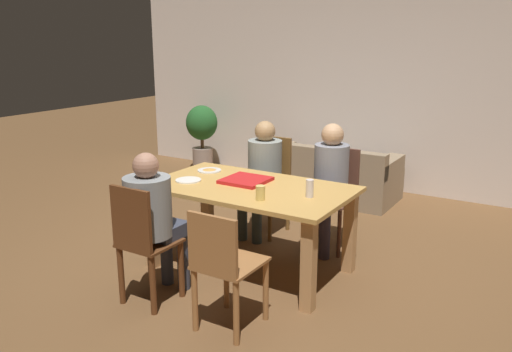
{
  "coord_description": "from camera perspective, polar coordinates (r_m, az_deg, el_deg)",
  "views": [
    {
      "loc": [
        2.3,
        -3.66,
        2.0
      ],
      "look_at": [
        0.0,
        0.1,
        0.82
      ],
      "focal_mm": 37.21,
      "sensor_mm": 36.0,
      "label": 1
    }
  ],
  "objects": [
    {
      "name": "back_wall",
      "position": [
        7.17,
        12.8,
        9.28
      ],
      "size": [
        7.55,
        0.12,
        2.67
      ],
      "primitive_type": "cube",
      "color": "silver",
      "rests_on": "ground"
    },
    {
      "name": "chair_3",
      "position": [
        3.64,
        -3.49,
        -9.61
      ],
      "size": [
        0.4,
        0.44,
        0.88
      ],
      "color": "#9D6738",
      "rests_on": "ground"
    },
    {
      "name": "dining_table",
      "position": [
        4.53,
        -0.66,
        -2.66
      ],
      "size": [
        1.71,
        0.99,
        0.76
      ],
      "color": "tan",
      "rests_on": "ground"
    },
    {
      "name": "chair_2",
      "position": [
        5.49,
        1.46,
        -0.53
      ],
      "size": [
        0.4,
        0.44,
        0.98
      ],
      "color": "brown",
      "rests_on": "ground"
    },
    {
      "name": "potted_plant",
      "position": [
        8.02,
        -5.83,
        4.89
      ],
      "size": [
        0.47,
        0.47,
        0.98
      ],
      "color": "gray",
      "rests_on": "ground"
    },
    {
      "name": "plate_1",
      "position": [
        5.0,
        -5.04,
        0.65
      ],
      "size": [
        0.22,
        0.22,
        0.03
      ],
      "color": "white",
      "rests_on": "dining_table"
    },
    {
      "name": "couch",
      "position": [
        6.75,
        7.59,
        -0.08
      ],
      "size": [
        1.71,
        0.83,
        0.7
      ],
      "color": "#8E795E",
      "rests_on": "ground"
    },
    {
      "name": "person_0",
      "position": [
        4.08,
        -11.02,
        -3.88
      ],
      "size": [
        0.35,
        0.5,
        1.17
      ],
      "color": "#353A49",
      "rests_on": "ground"
    },
    {
      "name": "pizza_box_0",
      "position": [
        4.61,
        -1.11,
        -0.45
      ],
      "size": [
        0.37,
        0.37,
        0.03
      ],
      "color": "red",
      "rests_on": "dining_table"
    },
    {
      "name": "ground_plane",
      "position": [
        4.76,
        -0.64,
        -9.86
      ],
      "size": [
        20.0,
        20.0,
        0.0
      ],
      "primitive_type": "plane",
      "color": "brown"
    },
    {
      "name": "drinking_glass_0",
      "position": [
        4.19,
        5.8,
        -1.33
      ],
      "size": [
        0.06,
        0.06,
        0.14
      ],
      "primitive_type": "cylinder",
      "color": "silver",
      "rests_on": "dining_table"
    },
    {
      "name": "person_2",
      "position": [
        5.32,
        0.66,
        0.82
      ],
      "size": [
        0.34,
        0.52,
        1.17
      ],
      "color": "#344345",
      "rests_on": "ground"
    },
    {
      "name": "chair_0",
      "position": [
        4.06,
        -12.07,
        -7.08
      ],
      "size": [
        0.38,
        0.39,
        0.95
      ],
      "color": "#5B3118",
      "rests_on": "ground"
    },
    {
      "name": "person_1",
      "position": [
        4.99,
        7.83,
        -0.07
      ],
      "size": [
        0.32,
        0.49,
        1.21
      ],
      "color": "#363146",
      "rests_on": "ground"
    },
    {
      "name": "plate_0",
      "position": [
        4.68,
        -7.28,
        -0.45
      ],
      "size": [
        0.23,
        0.23,
        0.01
      ],
      "color": "white",
      "rests_on": "dining_table"
    },
    {
      "name": "drinking_glass_1",
      "position": [
        4.1,
        0.48,
        -1.82
      ],
      "size": [
        0.07,
        0.07,
        0.11
      ],
      "primitive_type": "cylinder",
      "color": "#E3C363",
      "rests_on": "dining_table"
    },
    {
      "name": "chair_1",
      "position": [
        5.17,
        8.42,
        -1.67
      ],
      "size": [
        0.42,
        0.44,
        0.95
      ],
      "color": "brown",
      "rests_on": "ground"
    }
  ]
}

